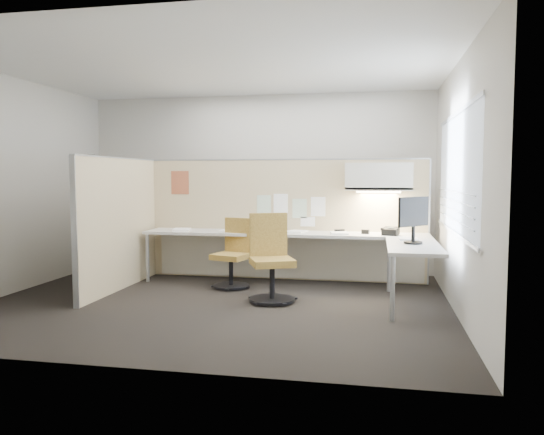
% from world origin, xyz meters
% --- Properties ---
extents(floor, '(5.50, 4.50, 0.01)m').
position_xyz_m(floor, '(0.00, 0.00, -0.01)').
color(floor, black).
rests_on(floor, ground).
extents(ceiling, '(5.50, 4.50, 0.01)m').
position_xyz_m(ceiling, '(0.00, 0.00, 2.80)').
color(ceiling, white).
rests_on(ceiling, wall_back).
extents(wall_back, '(5.50, 0.02, 2.80)m').
position_xyz_m(wall_back, '(0.00, 2.25, 1.40)').
color(wall_back, beige).
rests_on(wall_back, ground).
extents(wall_front, '(5.50, 0.02, 2.80)m').
position_xyz_m(wall_front, '(0.00, -2.25, 1.40)').
color(wall_front, beige).
rests_on(wall_front, ground).
extents(wall_left, '(0.02, 4.50, 2.80)m').
position_xyz_m(wall_left, '(-2.75, 0.00, 1.40)').
color(wall_left, beige).
rests_on(wall_left, ground).
extents(wall_right, '(0.02, 4.50, 2.80)m').
position_xyz_m(wall_right, '(2.75, 0.00, 1.40)').
color(wall_right, beige).
rests_on(wall_right, ground).
extents(window_pane, '(0.01, 2.80, 1.30)m').
position_xyz_m(window_pane, '(2.73, 0.00, 1.55)').
color(window_pane, '#919BA9').
rests_on(window_pane, wall_right).
extents(partition_back, '(4.10, 0.06, 1.75)m').
position_xyz_m(partition_back, '(0.55, 1.60, 0.88)').
color(partition_back, tan).
rests_on(partition_back, floor).
extents(partition_left, '(0.06, 2.20, 1.75)m').
position_xyz_m(partition_left, '(-1.50, 0.50, 0.88)').
color(partition_left, tan).
rests_on(partition_left, floor).
extents(desk, '(4.00, 2.07, 0.73)m').
position_xyz_m(desk, '(0.93, 1.13, 0.60)').
color(desk, beige).
rests_on(desk, floor).
extents(overhead_bin, '(0.90, 0.36, 0.38)m').
position_xyz_m(overhead_bin, '(1.90, 1.39, 1.51)').
color(overhead_bin, beige).
rests_on(overhead_bin, partition_back).
extents(task_light_strip, '(0.60, 0.06, 0.02)m').
position_xyz_m(task_light_strip, '(1.90, 1.39, 1.30)').
color(task_light_strip, '#FFEABF').
rests_on(task_light_strip, overhead_bin).
extents(pinned_papers, '(1.01, 0.00, 0.47)m').
position_xyz_m(pinned_papers, '(0.63, 1.57, 1.03)').
color(pinned_papers, '#8CBF8C').
rests_on(pinned_papers, partition_back).
extents(poster, '(0.28, 0.00, 0.35)m').
position_xyz_m(poster, '(-1.05, 1.57, 1.42)').
color(poster, '#EB551D').
rests_on(poster, partition_back).
extents(chair_left, '(0.53, 0.55, 0.93)m').
position_xyz_m(chair_left, '(-0.04, 0.90, 0.43)').
color(chair_left, black).
rests_on(chair_left, floor).
extents(chair_right, '(0.64, 0.66, 1.05)m').
position_xyz_m(chair_right, '(0.62, 0.21, 0.49)').
color(chair_right, black).
rests_on(chair_right, floor).
extents(monitor, '(0.37, 0.41, 0.54)m').
position_xyz_m(monitor, '(2.30, 0.30, 1.05)').
color(monitor, black).
rests_on(monitor, desk).
extents(phone, '(0.26, 0.25, 0.12)m').
position_xyz_m(phone, '(2.06, 1.17, 0.78)').
color(phone, black).
rests_on(phone, desk).
extents(stapler, '(0.14, 0.09, 0.05)m').
position_xyz_m(stapler, '(1.38, 1.33, 0.76)').
color(stapler, black).
rests_on(stapler, desk).
extents(tape_dispenser, '(0.11, 0.08, 0.06)m').
position_xyz_m(tape_dispenser, '(1.73, 1.27, 0.76)').
color(tape_dispenser, black).
rests_on(tape_dispenser, desk).
extents(coat_hook, '(0.18, 0.43, 1.31)m').
position_xyz_m(coat_hook, '(-1.58, -0.24, 1.42)').
color(coat_hook, silver).
rests_on(coat_hook, partition_left).
extents(paper_stack_0, '(0.29, 0.34, 0.03)m').
position_xyz_m(paper_stack_0, '(-0.89, 1.20, 0.74)').
color(paper_stack_0, white).
rests_on(paper_stack_0, desk).
extents(paper_stack_1, '(0.28, 0.34, 0.02)m').
position_xyz_m(paper_stack_1, '(-0.19, 1.28, 0.74)').
color(paper_stack_1, white).
rests_on(paper_stack_1, desk).
extents(paper_stack_2, '(0.27, 0.33, 0.05)m').
position_xyz_m(paper_stack_2, '(0.45, 1.16, 0.75)').
color(paper_stack_2, white).
rests_on(paper_stack_2, desk).
extents(paper_stack_3, '(0.29, 0.34, 0.02)m').
position_xyz_m(paper_stack_3, '(0.78, 1.34, 0.74)').
color(paper_stack_3, white).
rests_on(paper_stack_3, desk).
extents(paper_stack_4, '(0.28, 0.33, 0.02)m').
position_xyz_m(paper_stack_4, '(1.38, 1.21, 0.74)').
color(paper_stack_4, white).
rests_on(paper_stack_4, desk).
extents(paper_stack_5, '(0.24, 0.31, 0.02)m').
position_xyz_m(paper_stack_5, '(2.27, 0.71, 0.74)').
color(paper_stack_5, white).
rests_on(paper_stack_5, desk).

